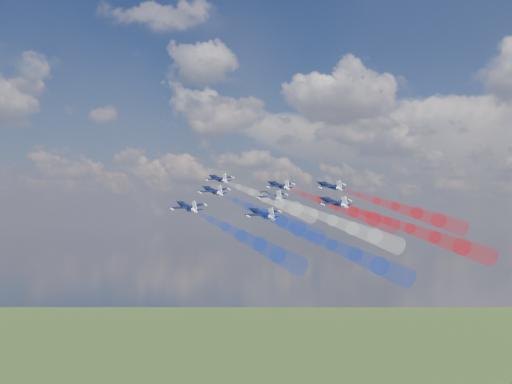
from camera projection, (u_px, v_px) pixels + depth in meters
The scene contains 16 objects.
jet_lead at pixel (218, 179), 165.64m from camera, with size 8.81×11.01×2.94m, color black, non-canonical shape.
trail_lead at pixel (265, 197), 145.83m from camera, with size 3.67×38.79×3.67m, color white, non-canonical shape.
jet_inner_left at pixel (213, 191), 149.13m from camera, with size 8.81×11.01×2.94m, color black, non-canonical shape.
trail_inner_left at pixel (264, 214), 129.33m from camera, with size 3.67×38.79×3.67m, color blue, non-canonical shape.
jet_inner_right at pixel (279, 186), 160.08m from camera, with size 8.81×11.01×2.94m, color black, non-canonical shape.
trail_inner_right at pixel (336, 206), 140.28m from camera, with size 3.67×38.79×3.67m, color red, non-canonical shape.
jet_outer_left at pixel (187, 207), 133.64m from camera, with size 8.81×11.01×2.94m, color black, non-canonical shape.
trail_outer_left at pixel (241, 235), 113.83m from camera, with size 3.67×38.79×3.67m, color blue, non-canonical shape.
jet_center_third at pixel (270, 196), 144.89m from camera, with size 8.81×11.01×2.94m, color black, non-canonical shape.
trail_center_third at pixel (333, 220), 125.08m from camera, with size 3.67×38.79×3.67m, color white, non-canonical shape.
jet_outer_right at pixel (330, 186), 156.67m from camera, with size 8.81×11.01×2.94m, color black, non-canonical shape.
trail_outer_right at pixel (396, 207), 136.86m from camera, with size 3.67×38.79×3.67m, color red, non-canonical shape.
jet_rear_left at pixel (262, 214), 129.38m from camera, with size 8.81×11.01×2.94m, color black, non-canonical shape.
trail_rear_left at pixel (332, 245), 109.57m from camera, with size 3.67×38.79×3.67m, color blue, non-canonical shape.
jet_rear_right at pixel (334, 202), 138.80m from camera, with size 8.81×11.01×2.94m, color black, non-canonical shape.
trail_rear_right at pixel (410, 229), 118.99m from camera, with size 3.67×38.79×3.67m, color red, non-canonical shape.
Camera 1 is at (74.57, -105.23, 142.75)m, focal length 40.61 mm.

